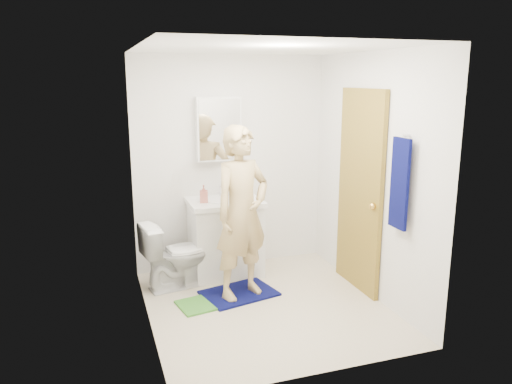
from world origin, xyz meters
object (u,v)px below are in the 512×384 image
toothbrush_cup (236,192)px  man (242,213)px  toilet (176,255)px  medicine_cabinet (219,129)px  towel (400,184)px  soap_dispenser (204,194)px  vanity_cabinet (225,239)px

toothbrush_cup → man: man is taller
toilet → man: size_ratio=0.42×
medicine_cabinet → toothbrush_cup: (0.16, -0.10, -0.70)m
towel → soap_dispenser: size_ratio=4.27×
toilet → toothbrush_cup: size_ratio=5.42×
soap_dispenser → man: (0.24, -0.61, -0.07)m
towel → toothbrush_cup: size_ratio=6.08×
medicine_cabinet → towel: 2.11m
medicine_cabinet → soap_dispenser: (-0.24, -0.26, -0.66)m
vanity_cabinet → medicine_cabinet: medicine_cabinet is taller
vanity_cabinet → man: size_ratio=0.47×
vanity_cabinet → toilet: (-0.58, -0.20, -0.04)m
medicine_cabinet → man: bearing=-90.0°
towel → toilet: (-1.76, 1.29, -0.89)m
toothbrush_cup → medicine_cabinet: bearing=148.6°
medicine_cabinet → soap_dispenser: 0.74m
vanity_cabinet → towel: bearing=-51.5°
soap_dispenser → toilet: bearing=-154.0°
vanity_cabinet → towel: size_ratio=1.00×
medicine_cabinet → toilet: size_ratio=0.98×
towel → toothbrush_cup: bearing=122.3°
vanity_cabinet → man: bearing=-90.0°
medicine_cabinet → towel: medicine_cabinet is taller
man → toothbrush_cup: bearing=56.5°
toilet → man: 0.89m
soap_dispenser → toothbrush_cup: size_ratio=1.42×
towel → man: bearing=144.4°
vanity_cabinet → toilet: size_ratio=1.12×
towel → toothbrush_cup: 1.94m
towel → toilet: size_ratio=1.12×
towel → soap_dispenser: bearing=134.3°
man → soap_dispenser: bearing=89.8°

